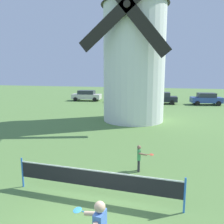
{
  "coord_description": "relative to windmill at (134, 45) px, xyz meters",
  "views": [
    {
      "loc": [
        2.07,
        -4.81,
        4.06
      ],
      "look_at": [
        -0.31,
        3.51,
        2.56
      ],
      "focal_mm": 35.59,
      "sensor_mm": 36.0,
      "label": 1
    }
  ],
  "objects": [
    {
      "name": "tennis_net",
      "position": [
        1.11,
        -12.65,
        -5.7
      ],
      "size": [
        5.62,
        0.06,
        1.1
      ],
      "color": "blue",
      "rests_on": "ground_plane"
    },
    {
      "name": "windmill",
      "position": [
        0.0,
        0.0,
        0.0
      ],
      "size": [
        7.35,
        5.92,
        12.45
      ],
      "color": "white",
      "rests_on": "ground_plane"
    },
    {
      "name": "player_far",
      "position": [
        2.17,
        -10.2,
        -5.74
      ],
      "size": [
        0.73,
        0.38,
        1.13
      ],
      "color": "#333338",
      "rests_on": "ground_plane"
    },
    {
      "name": "parked_car_black",
      "position": [
        1.58,
        11.79,
        -5.57
      ],
      "size": [
        4.5,
        2.3,
        1.56
      ],
      "color": "#1E232D",
      "rests_on": "ground_plane"
    },
    {
      "name": "parked_car_cream",
      "position": [
        -9.4,
        12.11,
        -5.57
      ],
      "size": [
        4.47,
        2.23,
        1.56
      ],
      "color": "silver",
      "rests_on": "ground_plane"
    },
    {
      "name": "parked_car_green",
      "position": [
        -3.54,
        12.26,
        -5.57
      ],
      "size": [
        4.44,
        2.11,
        1.56
      ],
      "color": "#1E6638",
      "rests_on": "ground_plane"
    },
    {
      "name": "parked_car_blue",
      "position": [
        7.42,
        12.28,
        -5.57
      ],
      "size": [
        4.1,
        2.4,
        1.56
      ],
      "color": "#334C99",
      "rests_on": "ground_plane"
    }
  ]
}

